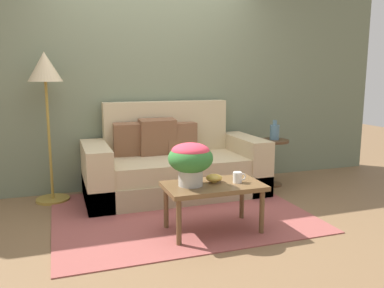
{
  "coord_description": "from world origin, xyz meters",
  "views": [
    {
      "loc": [
        -1.12,
        -3.56,
        1.38
      ],
      "look_at": [
        0.14,
        0.09,
        0.69
      ],
      "focal_mm": 37.08,
      "sensor_mm": 36.0,
      "label": 1
    }
  ],
  "objects": [
    {
      "name": "coffee_table",
      "position": [
        0.14,
        -0.47,
        0.38
      ],
      "size": [
        0.86,
        0.49,
        0.43
      ],
      "color": "brown",
      "rests_on": "ground"
    },
    {
      "name": "table_vase",
      "position": [
        1.41,
        0.66,
        0.68
      ],
      "size": [
        0.11,
        0.11,
        0.24
      ],
      "color": "slate",
      "rests_on": "side_table"
    },
    {
      "name": "snack_bowl",
      "position": [
        0.17,
        -0.43,
        0.47
      ],
      "size": [
        0.15,
        0.15,
        0.07
      ],
      "color": "gold",
      "rests_on": "coffee_table"
    },
    {
      "name": "side_table",
      "position": [
        1.4,
        0.65,
        0.4
      ],
      "size": [
        0.38,
        0.38,
        0.58
      ],
      "color": "#4C331E",
      "rests_on": "ground"
    },
    {
      "name": "wall_back",
      "position": [
        0.0,
        1.21,
        1.31
      ],
      "size": [
        6.4,
        0.12,
        2.61
      ],
      "primitive_type": "cube",
      "color": "slate",
      "rests_on": "ground"
    },
    {
      "name": "floor_lamp",
      "position": [
        -1.2,
        0.9,
        1.3
      ],
      "size": [
        0.36,
        0.36,
        1.6
      ],
      "color": "olive",
      "rests_on": "ground"
    },
    {
      "name": "couch",
      "position": [
        0.13,
        0.72,
        0.32
      ],
      "size": [
        2.02,
        0.92,
        1.05
      ],
      "color": "tan",
      "rests_on": "ground"
    },
    {
      "name": "potted_plant",
      "position": [
        -0.06,
        -0.45,
        0.67
      ],
      "size": [
        0.38,
        0.38,
        0.37
      ],
      "color": "#B7B2A8",
      "rests_on": "coffee_table"
    },
    {
      "name": "ground_plane",
      "position": [
        0.0,
        0.0,
        0.0
      ],
      "size": [
        14.0,
        14.0,
        0.0
      ],
      "primitive_type": "plane",
      "color": "brown"
    },
    {
      "name": "coffee_mug",
      "position": [
        0.36,
        -0.5,
        0.48
      ],
      "size": [
        0.12,
        0.08,
        0.09
      ],
      "color": "white",
      "rests_on": "coffee_table"
    },
    {
      "name": "area_rug",
      "position": [
        0.0,
        0.06,
        0.01
      ],
      "size": [
        2.43,
        1.93,
        0.01
      ],
      "primitive_type": "cube",
      "color": "#994C47",
      "rests_on": "ground"
    }
  ]
}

